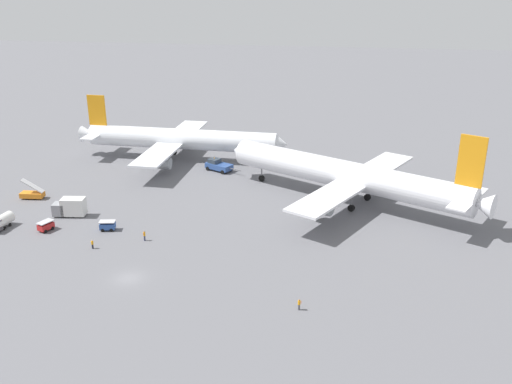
{
  "coord_description": "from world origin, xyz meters",
  "views": [
    {
      "loc": [
        30.74,
        -67.1,
        40.97
      ],
      "look_at": [
        14.04,
        27.57,
        4.0
      ],
      "focal_mm": 39.08,
      "sensor_mm": 36.0,
      "label": 1
    }
  ],
  "objects": [
    {
      "name": "ground_crew_wing_walker_right",
      "position": [
        25.38,
        -3.98,
        0.84
      ],
      "size": [
        0.48,
        0.36,
        1.62
      ],
      "color": "#4C4C51",
      "rests_on": "ground"
    },
    {
      "name": "ground_crew_ramp_agent_by_cones",
      "position": [
        -2.16,
        12.29,
        0.92
      ],
      "size": [
        0.36,
        0.5,
        1.76
      ],
      "color": "#2D3351",
      "rests_on": "ground"
    },
    {
      "name": "ground_plane",
      "position": [
        0.0,
        0.0,
        0.0
      ],
      "size": [
        600.0,
        600.0,
        0.0
      ],
      "primitive_type": "plane",
      "color": "slate"
    },
    {
      "name": "gse_fuel_bowser_stubby",
      "position": [
        -28.51,
        12.45,
        1.33
      ],
      "size": [
        2.45,
        5.08,
        2.4
      ],
      "color": "silver",
      "rests_on": "ground"
    },
    {
      "name": "airliner_being_pushed",
      "position": [
        30.48,
        35.41,
        5.59
      ],
      "size": [
        51.21,
        39.35,
        17.07
      ],
      "color": "silver",
      "rests_on": "ground"
    },
    {
      "name": "gse_baggage_cart_near_cluster",
      "position": [
        -20.45,
        13.13,
        0.86
      ],
      "size": [
        2.44,
        3.11,
        1.71
      ],
      "color": "red",
      "rests_on": "ground"
    },
    {
      "name": "gse_baggage_cart_trailing",
      "position": [
        -9.95,
        15.1,
        0.86
      ],
      "size": [
        3.0,
        2.12,
        1.71
      ],
      "color": "#2D5199",
      "rests_on": "ground"
    },
    {
      "name": "pushback_tug",
      "position": [
        1.4,
        49.89,
        1.21
      ],
      "size": [
        9.03,
        5.5,
        2.86
      ],
      "color": "#2D4C8C",
      "rests_on": "ground"
    },
    {
      "name": "ground_crew_marshaller_foreground",
      "position": [
        -9.41,
        8.03,
        0.8
      ],
      "size": [
        0.44,
        0.39,
        1.56
      ],
      "color": "black",
      "rests_on": "ground"
    },
    {
      "name": "gse_catering_truck_tall",
      "position": [
        -19.26,
        19.74,
        1.76
      ],
      "size": [
        6.12,
        3.19,
        3.5
      ],
      "color": "gray",
      "rests_on": "ground"
    },
    {
      "name": "airliner_at_gate_left",
      "position": [
        -9.55,
        56.27,
        5.04
      ],
      "size": [
        51.14,
        39.95,
        14.91
      ],
      "color": "white",
      "rests_on": "ground"
    },
    {
      "name": "gse_stair_truck_yellow",
      "position": [
        -30.91,
        26.58,
        1.03
      ],
      "size": [
        4.8,
        2.48,
        4.06
      ],
      "color": "orange",
      "rests_on": "ground"
    }
  ]
}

